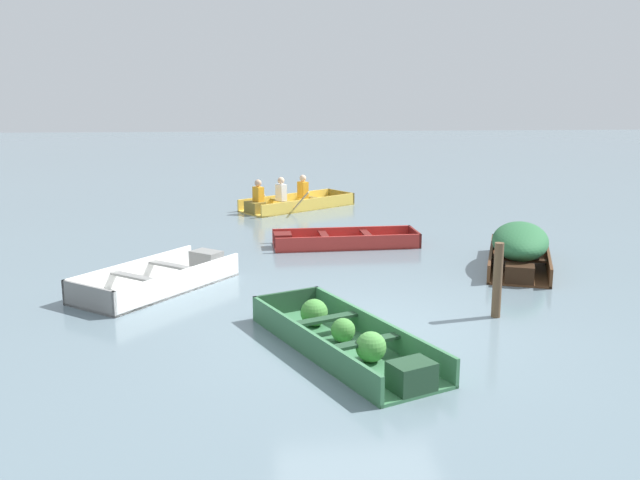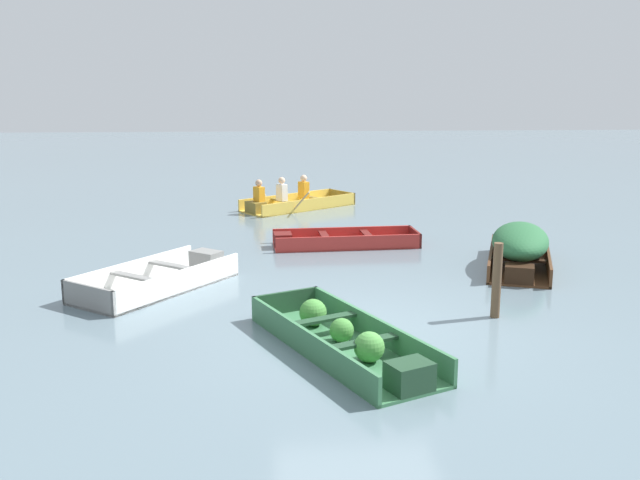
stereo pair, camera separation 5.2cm
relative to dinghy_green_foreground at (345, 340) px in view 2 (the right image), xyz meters
name	(u,v)px [view 2 (the right image)]	position (x,y,z in m)	size (l,w,h in m)	color
ground_plane	(361,327)	(0.32, 0.88, -0.15)	(80.00, 80.00, 0.00)	slate
dinghy_green_foreground	(345,340)	(0.00, 0.00, 0.00)	(2.36, 3.42, 0.42)	#387047
skiff_red_near_moored	(340,241)	(0.49, 5.94, -0.05)	(3.06, 1.14, 0.30)	#AD2D28
skiff_dark_varnish_mid_moored	(520,245)	(3.61, 3.91, 0.29)	(1.86, 2.84, 0.81)	#4C2D19
skiff_white_far_moored	(163,279)	(-2.75, 3.10, -0.01)	(2.63, 2.96, 0.40)	white
rowboat_yellow_with_crew	(292,202)	(-0.40, 10.39, 0.05)	(3.21, 2.73, 0.89)	#E5BC47
mooring_post	(497,280)	(2.32, 1.20, 0.40)	(0.13, 0.13, 1.11)	brown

